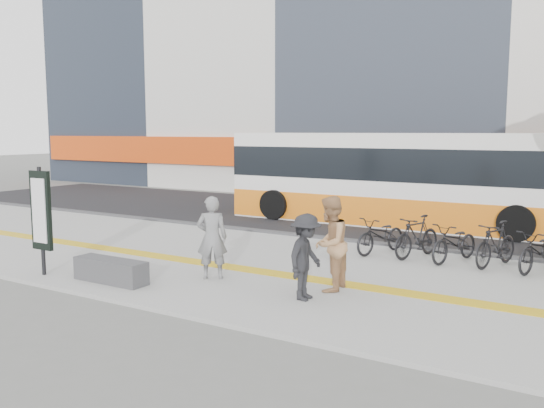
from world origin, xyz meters
The scene contains 12 objects.
ground centered at (0.00, 0.00, 0.00)m, with size 120.00×120.00×0.00m, color slate.
sidewalk centered at (0.00, 1.50, 0.04)m, with size 40.00×7.00×0.08m, color gray.
tactile_strip centered at (0.00, 1.00, 0.09)m, with size 40.00×0.45×0.01m, color gold.
street centered at (0.00, 9.00, 0.03)m, with size 40.00×8.00×0.06m, color black.
curb centered at (0.00, 5.00, 0.07)m, with size 40.00×0.25×0.14m, color #373739.
bench centered at (-2.60, -1.20, 0.30)m, with size 1.60×0.45×0.45m, color #373739.
signboard centered at (-4.20, -1.51, 1.37)m, with size 0.55×0.10×2.20m.
bus centered at (-0.31, 8.50, 1.41)m, with size 10.75×2.55×2.86m.
bicycle_row centered at (3.06, 4.00, 0.54)m, with size 5.33×1.77×0.98m.
seated_woman centered at (-1.08, 0.03, 0.90)m, with size 0.60×0.39×1.65m, color black.
pedestrian_tan centered at (1.27, 0.47, 0.95)m, with size 0.85×0.66×1.74m, color tan.
pedestrian_dark centered at (1.16, -0.27, 0.83)m, with size 0.97×0.56×1.50m, color black.
Camera 1 is at (5.66, -8.82, 2.98)m, focal length 37.79 mm.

